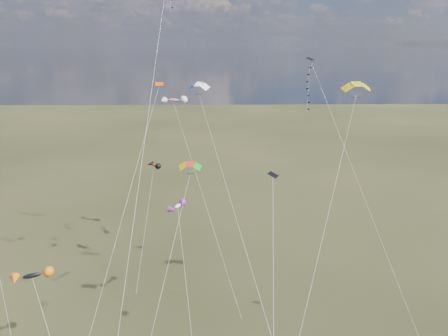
{
  "coord_description": "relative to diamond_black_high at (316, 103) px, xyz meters",
  "views": [
    {
      "loc": [
        -0.85,
        -25.48,
        32.5
      ],
      "look_at": [
        0.0,
        18.0,
        19.0
      ],
      "focal_mm": 32.0,
      "sensor_mm": 36.0,
      "label": 1
    }
  ],
  "objects": [
    {
      "name": "diamond_black_high",
      "position": [
        0.0,
        0.0,
        0.0
      ],
      "size": [
        10.51,
        22.69,
        31.16
      ],
      "color": "black",
      "rests_on": "ground"
    },
    {
      "name": "diamond_navy_tall",
      "position": [
        -15.84,
        -1.89,
        7.97
      ],
      "size": [
        5.07,
        23.37,
        40.13
      ],
      "color": "#0B0A49",
      "rests_on": "ground"
    },
    {
      "name": "diamond_black_mid",
      "position": [
        -6.56,
        -16.75,
        -11.04
      ],
      "size": [
        2.09,
        18.21,
        22.23
      ],
      "color": "black",
      "rests_on": "ground"
    },
    {
      "name": "diamond_orange_center",
      "position": [
        -19.61,
        -1.48,
        -6.77
      ],
      "size": [
        7.97,
        17.74,
        28.33
      ],
      "color": "#EF4600",
      "rests_on": "ground"
    },
    {
      "name": "parafoil_yellow",
      "position": [
        3.42,
        -2.37,
        2.09
      ],
      "size": [
        12.87,
        21.03,
        29.34
      ],
      "color": "gold",
      "rests_on": "ground"
    },
    {
      "name": "parafoil_blue_white",
      "position": [
        -12.78,
        3.12,
        1.54
      ],
      "size": [
        10.87,
        24.05,
        28.77
      ],
      "color": "blue",
      "rests_on": "ground"
    },
    {
      "name": "parafoil_tricolor",
      "position": [
        -13.53,
        -4.8,
        -5.56
      ],
      "size": [
        6.46,
        13.11,
        21.57
      ],
      "color": "gold",
      "rests_on": "ground"
    },
    {
      "name": "novelty_black_orange",
      "position": [
        -29.19,
        -8.22,
        -15.85
      ],
      "size": [
        7.59,
        8.7,
        11.2
      ],
      "color": "black",
      "rests_on": "ground"
    },
    {
      "name": "novelty_orange_black",
      "position": [
        -20.54,
        16.14,
        -11.87
      ],
      "size": [
        2.63,
        13.92,
        15.16
      ],
      "color": "red",
      "rests_on": "ground"
    },
    {
      "name": "novelty_white_purple",
      "position": [
        -15.3,
        -0.66,
        -11.74
      ],
      "size": [
        3.54,
        13.45,
        15.23
      ],
      "color": "white",
      "rests_on": "ground"
    },
    {
      "name": "novelty_redwhite_stripe",
      "position": [
        -17.12,
        15.87,
        -1.84
      ],
      "size": [
        11.26,
        18.71,
        25.31
      ],
      "color": "red",
      "rests_on": "ground"
    }
  ]
}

